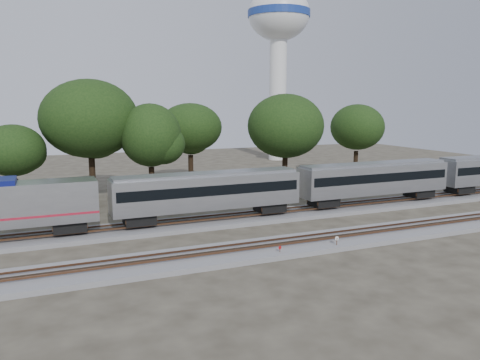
{
  "coord_description": "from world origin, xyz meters",
  "views": [
    {
      "loc": [
        -12.48,
        -36.48,
        11.69
      ],
      "look_at": [
        5.06,
        5.0,
        4.37
      ],
      "focal_mm": 35.0,
      "sensor_mm": 36.0,
      "label": 1
    }
  ],
  "objects": [
    {
      "name": "tree_3",
      "position": [
        -7.28,
        20.77,
        10.01
      ],
      "size": [
        10.19,
        10.19,
        14.36
      ],
      "color": "black",
      "rests_on": "ground"
    },
    {
      "name": "tree_6",
      "position": [
        16.72,
        17.37,
        8.88
      ],
      "size": [
        9.04,
        9.04,
        12.74
      ],
      "color": "black",
      "rests_on": "ground"
    },
    {
      "name": "tree_7",
      "position": [
        32.92,
        23.92,
        8.14
      ],
      "size": [
        8.29,
        8.29,
        11.69
      ],
      "color": "black",
      "rests_on": "ground"
    },
    {
      "name": "water_tower",
      "position": [
        33.64,
        52.16,
        26.12
      ],
      "size": [
        12.74,
        12.74,
        35.26
      ],
      "color": "silver",
      "rests_on": "ground"
    },
    {
      "name": "train",
      "position": [
        22.28,
        6.0,
        3.38
      ],
      "size": [
        96.6,
        3.34,
        4.92
      ],
      "color": "#B7BABF",
      "rests_on": "ground"
    },
    {
      "name": "switch_stand_red",
      "position": [
        3.88,
        -5.7,
        0.58
      ],
      "size": [
        0.28,
        0.12,
        0.91
      ],
      "rotation": [
        0.0,
        0.0,
        0.33
      ],
      "color": "#512D19",
      "rests_on": "ground"
    },
    {
      "name": "ground",
      "position": [
        0.0,
        0.0,
        0.0
      ],
      "size": [
        160.0,
        160.0,
        0.0
      ],
      "primitive_type": "plane",
      "color": "#383328",
      "rests_on": "ground"
    },
    {
      "name": "track_far",
      "position": [
        0.0,
        6.0,
        0.21
      ],
      "size": [
        160.0,
        5.0,
        0.73
      ],
      "color": "slate",
      "rests_on": "ground"
    },
    {
      "name": "tree_2",
      "position": [
        -15.5,
        19.32,
        6.75
      ],
      "size": [
        6.88,
        6.88,
        9.7
      ],
      "color": "black",
      "rests_on": "ground"
    },
    {
      "name": "tree_4",
      "position": [
        -0.87,
        17.76,
        8.11
      ],
      "size": [
        8.26,
        8.26,
        11.65
      ],
      "color": "black",
      "rests_on": "ground"
    },
    {
      "name": "switch_lever",
      "position": [
        5.58,
        -5.34,
        0.15
      ],
      "size": [
        0.58,
        0.46,
        0.3
      ],
      "primitive_type": "cube",
      "rotation": [
        0.0,
        0.0,
        -0.38
      ],
      "color": "#512D19",
      "rests_on": "ground"
    },
    {
      "name": "track_near",
      "position": [
        0.0,
        -4.0,
        0.21
      ],
      "size": [
        160.0,
        5.0,
        0.73
      ],
      "color": "slate",
      "rests_on": "ground"
    },
    {
      "name": "switch_stand_white",
      "position": [
        9.01,
        -5.83,
        0.72
      ],
      "size": [
        0.36,
        0.07,
        1.12
      ],
      "rotation": [
        0.0,
        0.0,
        0.01
      ],
      "color": "#512D19",
      "rests_on": "ground"
    },
    {
      "name": "tree_5",
      "position": [
        6.76,
        27.0,
        8.44
      ],
      "size": [
        8.59,
        8.59,
        12.12
      ],
      "color": "black",
      "rests_on": "ground"
    }
  ]
}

